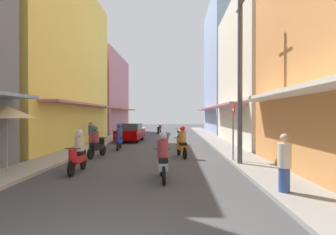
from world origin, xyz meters
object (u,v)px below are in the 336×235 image
at_px(parked_car, 130,132).
at_px(utility_pole, 240,77).
at_px(motorbike_maroon, 159,129).
at_px(pedestrian_foreground, 284,165).
at_px(motorbike_red, 78,153).
at_px(pedestrian_midway, 91,134).
at_px(motorbike_blue, 119,138).
at_px(motorbike_white, 178,134).
at_px(motorbike_black, 97,143).
at_px(vendor_umbrella, 7,112).
at_px(motorbike_orange, 182,143).
at_px(street_sign_no_entry, 233,124).
at_px(motorbike_silver, 162,158).

xyz_separation_m(parked_car, utility_pole, (6.27, -10.34, 2.92)).
bearing_deg(motorbike_maroon, pedestrian_foreground, -78.80).
bearing_deg(motorbike_red, pedestrian_midway, 104.72).
relative_size(motorbike_blue, utility_pole, 0.25).
bearing_deg(pedestrian_foreground, motorbike_white, 99.14).
bearing_deg(motorbike_blue, motorbike_white, 60.80).
bearing_deg(utility_pole, motorbike_black, 162.26).
height_order(motorbike_black, vendor_umbrella, vendor_umbrella).
xyz_separation_m(motorbike_white, parked_car, (-3.86, -1.52, 0.24)).
distance_m(motorbike_maroon, motorbike_red, 20.81).
xyz_separation_m(motorbike_orange, vendor_umbrella, (-6.29, -4.06, 1.52)).
height_order(vendor_umbrella, street_sign_no_entry, street_sign_no_entry).
height_order(motorbike_maroon, motorbike_silver, motorbike_silver).
xyz_separation_m(motorbike_red, vendor_umbrella, (-2.41, -0.36, 1.52)).
relative_size(motorbike_silver, utility_pole, 0.25).
distance_m(parked_car, pedestrian_midway, 3.75).
height_order(motorbike_black, motorbike_red, same).
height_order(parked_car, utility_pole, utility_pole).
xyz_separation_m(motorbike_red, street_sign_no_entry, (6.11, 2.25, 1.01)).
relative_size(motorbike_white, motorbike_blue, 1.00).
height_order(motorbike_orange, motorbike_blue, same).
distance_m(motorbike_silver, motorbike_blue, 8.32).
bearing_deg(motorbike_black, pedestrian_midway, 110.51).
xyz_separation_m(motorbike_black, motorbike_silver, (3.49, -4.59, 0.00)).
relative_size(motorbike_red, motorbike_blue, 1.00).
height_order(pedestrian_foreground, pedestrian_midway, pedestrian_midway).
height_order(motorbike_orange, motorbike_black, same).
bearing_deg(vendor_umbrella, pedestrian_midway, 89.31).
xyz_separation_m(motorbike_orange, motorbike_black, (-4.21, -0.18, 0.00)).
bearing_deg(parked_car, motorbike_red, -89.71).
xyz_separation_m(motorbike_silver, motorbike_blue, (-3.03, 7.75, 0.00)).
bearing_deg(motorbike_silver, motorbike_black, 127.23).
bearing_deg(street_sign_no_entry, motorbike_silver, -131.79).
relative_size(motorbike_orange, motorbike_silver, 0.99).
xyz_separation_m(motorbike_maroon, vendor_umbrella, (-4.15, -21.09, 1.72)).
distance_m(motorbike_white, utility_pole, 12.51).
distance_m(motorbike_orange, street_sign_no_entry, 2.85).
distance_m(motorbike_red, vendor_umbrella, 2.87).
bearing_deg(vendor_umbrella, motorbike_orange, 32.85).
bearing_deg(vendor_umbrella, motorbike_black, 61.89).
distance_m(motorbike_black, vendor_umbrella, 4.65).
distance_m(motorbike_maroon, street_sign_no_entry, 19.03).
height_order(motorbike_maroon, pedestrian_midway, pedestrian_midway).
distance_m(pedestrian_midway, utility_pole, 11.59).
distance_m(motorbike_orange, pedestrian_midway, 7.99).
bearing_deg(motorbike_black, motorbike_blue, 81.84).
xyz_separation_m(motorbike_red, utility_pole, (6.21, 1.43, 2.95)).
bearing_deg(street_sign_no_entry, motorbike_black, 168.88).
xyz_separation_m(pedestrian_foreground, street_sign_no_entry, (-0.26, 4.97, 0.91)).
xyz_separation_m(motorbike_black, motorbike_red, (0.34, -3.52, 0.00)).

